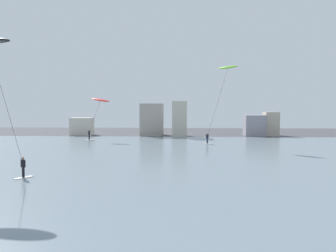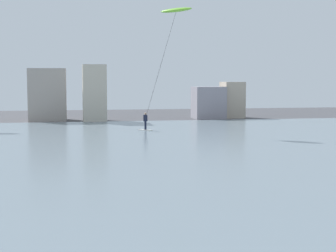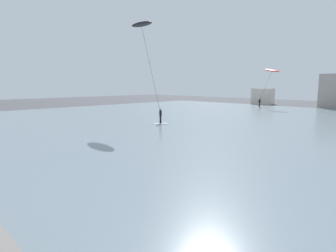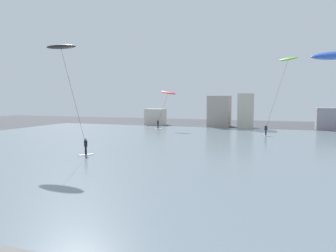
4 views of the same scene
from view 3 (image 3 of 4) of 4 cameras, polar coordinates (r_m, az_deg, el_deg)
water_bay at (r=29.32m, az=29.94°, el=-1.08°), size 84.00×52.00×0.10m
kitesurfer_red at (r=53.74m, az=19.86°, el=9.94°), size 4.41×2.43×7.01m
kitesurfer_black at (r=31.25m, az=-5.03°, el=18.32°), size 4.39×2.43×10.59m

